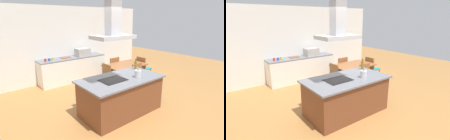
# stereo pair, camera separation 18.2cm
# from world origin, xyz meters

# --- Properties ---
(ground) EXTENTS (16.00, 16.00, 0.00)m
(ground) POSITION_xyz_m (0.00, 1.50, 0.00)
(ground) COLOR #AD753D
(wall_back) EXTENTS (7.20, 0.10, 2.70)m
(wall_back) POSITION_xyz_m (0.00, 3.25, 1.35)
(wall_back) COLOR white
(wall_back) RESTS_ON ground
(kitchen_island) EXTENTS (2.04, 1.11, 0.90)m
(kitchen_island) POSITION_xyz_m (0.00, 0.00, 0.45)
(kitchen_island) COLOR brown
(kitchen_island) RESTS_ON ground
(cooktop) EXTENTS (0.60, 0.44, 0.01)m
(cooktop) POSITION_xyz_m (-0.25, 0.00, 0.91)
(cooktop) COLOR black
(cooktop) RESTS_ON kitchen_island
(tea_kettle) EXTENTS (0.21, 0.16, 0.20)m
(tea_kettle) POSITION_xyz_m (0.35, -0.22, 0.99)
(tea_kettle) COLOR silver
(tea_kettle) RESTS_ON kitchen_island
(olive_oil_bottle) EXTENTS (0.07, 0.07, 0.29)m
(olive_oil_bottle) POSITION_xyz_m (0.84, 0.33, 1.02)
(olive_oil_bottle) COLOR olive
(olive_oil_bottle) RESTS_ON kitchen_island
(back_counter) EXTENTS (2.48, 0.62, 0.90)m
(back_counter) POSITION_xyz_m (0.18, 2.88, 0.45)
(back_counter) COLOR white
(back_counter) RESTS_ON ground
(countertop_microwave) EXTENTS (0.50, 0.38, 0.28)m
(countertop_microwave) POSITION_xyz_m (0.62, 2.88, 1.04)
(countertop_microwave) COLOR #B2AFAA
(countertop_microwave) RESTS_ON back_counter
(coffee_mug_red) EXTENTS (0.08, 0.08, 0.09)m
(coffee_mug_red) POSITION_xyz_m (-0.81, 2.85, 0.95)
(coffee_mug_red) COLOR red
(coffee_mug_red) RESTS_ON back_counter
(coffee_mug_blue) EXTENTS (0.08, 0.08, 0.09)m
(coffee_mug_blue) POSITION_xyz_m (-0.69, 2.84, 0.95)
(coffee_mug_blue) COLOR #2D56B2
(coffee_mug_blue) RESTS_ON back_counter
(coffee_mug_yellow) EXTENTS (0.08, 0.08, 0.09)m
(coffee_mug_yellow) POSITION_xyz_m (-0.56, 2.89, 0.95)
(coffee_mug_yellow) COLOR gold
(coffee_mug_yellow) RESTS_ON back_counter
(cutting_board) EXTENTS (0.34, 0.24, 0.02)m
(cutting_board) POSITION_xyz_m (-0.06, 2.93, 0.91)
(cutting_board) COLOR brown
(cutting_board) RESTS_ON back_counter
(dining_table) EXTENTS (1.40, 0.90, 0.75)m
(dining_table) POSITION_xyz_m (1.37, 1.31, 0.67)
(dining_table) COLOR #995B33
(dining_table) RESTS_ON ground
(chair_facing_back_wall) EXTENTS (0.42, 0.42, 0.89)m
(chair_facing_back_wall) POSITION_xyz_m (1.37, 1.98, 0.51)
(chair_facing_back_wall) COLOR teal
(chair_facing_back_wall) RESTS_ON ground
(chair_at_right_end) EXTENTS (0.42, 0.42, 0.89)m
(chair_at_right_end) POSITION_xyz_m (2.28, 1.31, 0.51)
(chair_at_right_end) COLOR teal
(chair_at_right_end) RESTS_ON ground
(chair_at_left_end) EXTENTS (0.42, 0.42, 0.89)m
(chair_at_left_end) POSITION_xyz_m (0.45, 1.31, 0.51)
(chair_at_left_end) COLOR teal
(chair_at_left_end) RESTS_ON ground
(chair_facing_island) EXTENTS (0.42, 0.42, 0.89)m
(chair_facing_island) POSITION_xyz_m (1.37, 0.65, 0.51)
(chair_facing_island) COLOR teal
(chair_facing_island) RESTS_ON ground
(range_hood) EXTENTS (0.90, 0.55, 0.78)m
(range_hood) POSITION_xyz_m (-0.25, 0.00, 2.10)
(range_hood) COLOR #ADADB2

